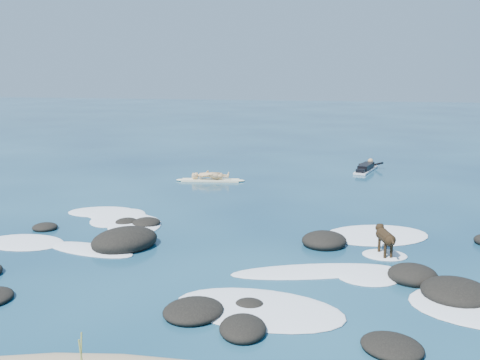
# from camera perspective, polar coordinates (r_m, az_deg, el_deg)

# --- Properties ---
(ground) EXTENTS (160.00, 160.00, 0.00)m
(ground) POSITION_cam_1_polar(r_m,az_deg,el_deg) (14.15, 2.82, -6.95)
(ground) COLOR #0A2642
(ground) RESTS_ON ground
(reef_rocks) EXTENTS (14.67, 7.73, 0.65)m
(reef_rocks) POSITION_cam_1_polar(r_m,az_deg,el_deg) (11.89, 5.71, -10.03)
(reef_rocks) COLOR black
(reef_rocks) RESTS_ON ground
(breaking_foam) EXTENTS (14.01, 8.02, 0.12)m
(breaking_foam) POSITION_cam_1_polar(r_m,az_deg,el_deg) (13.60, -0.10, -7.65)
(breaking_foam) COLOR white
(breaking_foam) RESTS_ON ground
(standing_surfer_rig) EXTENTS (2.90, 0.91, 1.65)m
(standing_surfer_rig) POSITION_cam_1_polar(r_m,az_deg,el_deg) (22.35, -3.20, 1.50)
(standing_surfer_rig) COLOR #FDF8CA
(standing_surfer_rig) RESTS_ON ground
(paddling_surfer_rig) EXTENTS (1.36, 2.72, 0.47)m
(paddling_surfer_rig) POSITION_cam_1_polar(r_m,az_deg,el_deg) (25.48, 13.30, 1.29)
(paddling_surfer_rig) COLOR silver
(paddling_surfer_rig) RESTS_ON ground
(dog) EXTENTS (0.54, 1.15, 0.75)m
(dog) POSITION_cam_1_polar(r_m,az_deg,el_deg) (13.64, 15.20, -5.84)
(dog) COLOR black
(dog) RESTS_ON ground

